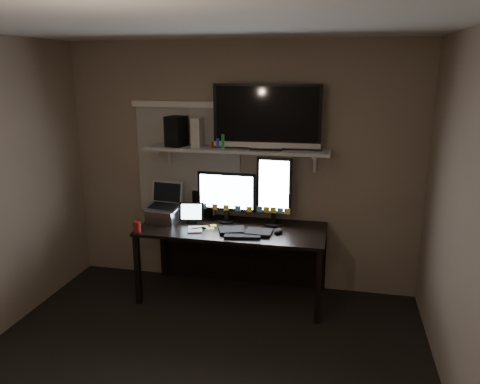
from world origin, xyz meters
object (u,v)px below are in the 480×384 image
(tablet, at_px, (192,213))
(monitor_portrait, at_px, (274,191))
(keyboard, at_px, (245,232))
(speaker, at_px, (176,131))
(cup, at_px, (137,227))
(desk, at_px, (235,240))
(mouse, at_px, (278,231))
(monitor_landscape, at_px, (227,197))
(laptop, at_px, (163,203))
(game_console, at_px, (198,132))
(tv, at_px, (267,117))

(tablet, bearing_deg, monitor_portrait, -1.44)
(keyboard, bearing_deg, speaker, 149.24)
(tablet, distance_m, cup, 0.56)
(desk, distance_m, monitor_portrait, 0.65)
(mouse, xyz_separation_m, tablet, (-0.89, 0.11, 0.08))
(monitor_landscape, xyz_separation_m, keyboard, (0.25, -0.30, -0.24))
(tablet, bearing_deg, cup, -148.44)
(laptop, xyz_separation_m, speaker, (0.11, 0.14, 0.71))
(monitor_portrait, relative_size, game_console, 2.42)
(desk, relative_size, monitor_landscape, 3.04)
(desk, xyz_separation_m, monitor_landscape, (-0.10, 0.05, 0.44))
(speaker, bearing_deg, cup, -104.06)
(keyboard, height_order, tv, tv)
(mouse, xyz_separation_m, cup, (-1.31, -0.25, 0.03))
(keyboard, height_order, tablet, tablet)
(tablet, height_order, tv, tv)
(mouse, bearing_deg, monitor_landscape, 165.71)
(desk, distance_m, mouse, 0.53)
(monitor_landscape, xyz_separation_m, cup, (-0.75, -0.48, -0.21))
(monitor_portrait, bearing_deg, keyboard, -123.62)
(desk, xyz_separation_m, tv, (0.29, 0.07, 1.23))
(monitor_portrait, bearing_deg, speaker, -177.04)
(desk, relative_size, game_console, 6.31)
(game_console, bearing_deg, desk, -19.15)
(monitor_landscape, relative_size, speaker, 2.00)
(tv, relative_size, game_console, 3.58)
(desk, distance_m, speaker, 1.24)
(keyboard, distance_m, mouse, 0.31)
(keyboard, distance_m, tv, 1.10)
(cup, bearing_deg, game_console, 49.37)
(desk, xyz_separation_m, game_console, (-0.40, 0.10, 1.07))
(mouse, height_order, cup, cup)
(desk, bearing_deg, monitor_landscape, 152.30)
(laptop, bearing_deg, speaker, 56.41)
(tv, relative_size, speaker, 3.44)
(desk, height_order, monitor_portrait, monitor_portrait)
(keyboard, distance_m, game_console, 1.09)
(desk, bearing_deg, laptop, -173.84)
(monitor_portrait, relative_size, tablet, 2.85)
(monitor_landscape, distance_m, laptop, 0.64)
(keyboard, relative_size, tv, 0.50)
(tv, height_order, game_console, tv)
(monitor_portrait, height_order, tablet, monitor_portrait)
(monitor_landscape, distance_m, tv, 0.89)
(keyboard, relative_size, game_console, 1.80)
(monitor_portrait, relative_size, tv, 0.68)
(game_console, bearing_deg, tv, -7.24)
(tv, bearing_deg, laptop, -173.71)
(desk, height_order, game_console, game_console)
(keyboard, relative_size, cup, 4.90)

